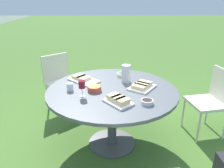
# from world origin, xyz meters

# --- Properties ---
(ground_plane) EXTENTS (40.00, 40.00, 0.00)m
(ground_plane) POSITION_xyz_m (0.00, 0.00, 0.00)
(ground_plane) COLOR #446B2B
(dining_table) EXTENTS (1.49, 1.49, 0.75)m
(dining_table) POSITION_xyz_m (0.00, 0.00, 0.65)
(dining_table) COLOR #4C4C51
(dining_table) RESTS_ON ground_plane
(chair_near_right) EXTENTS (0.50, 0.49, 0.89)m
(chair_near_right) POSITION_xyz_m (0.22, -1.30, 0.52)
(chair_near_right) COLOR beige
(chair_near_right) RESTS_ON ground_plane
(chair_far_back) EXTENTS (0.60, 0.61, 0.89)m
(chair_far_back) POSITION_xyz_m (0.98, 0.81, 0.52)
(chair_far_back) COLOR beige
(chair_far_back) RESTS_ON ground_plane
(water_pitcher) EXTENTS (0.12, 0.11, 0.22)m
(water_pitcher) POSITION_xyz_m (0.21, -0.18, 0.86)
(water_pitcher) COLOR silver
(water_pitcher) RESTS_ON dining_table
(wine_glass) EXTENTS (0.07, 0.07, 0.18)m
(wine_glass) POSITION_xyz_m (-0.19, 0.32, 0.88)
(wine_glass) COLOR silver
(wine_glass) RESTS_ON dining_table
(platter_bread_main) EXTENTS (0.34, 0.32, 0.07)m
(platter_bread_main) POSITION_xyz_m (-0.36, -0.05, 0.78)
(platter_bread_main) COLOR white
(platter_bread_main) RESTS_ON dining_table
(platter_charcuterie) EXTENTS (0.38, 0.37, 0.06)m
(platter_charcuterie) POSITION_xyz_m (0.01, -0.34, 0.78)
(platter_charcuterie) COLOR white
(platter_charcuterie) RESTS_ON dining_table
(platter_sandwich_side) EXTENTS (0.42, 0.43, 0.06)m
(platter_sandwich_side) POSITION_xyz_m (0.27, 0.36, 0.77)
(platter_sandwich_side) COLOR white
(platter_sandwich_side) RESTS_ON dining_table
(bowl_fries) EXTENTS (0.15, 0.15, 0.06)m
(bowl_fries) POSITION_xyz_m (-0.05, 0.20, 0.78)
(bowl_fries) COLOR #B74733
(bowl_fries) RESTS_ON dining_table
(bowl_salad) EXTENTS (0.14, 0.14, 0.04)m
(bowl_salad) POSITION_xyz_m (0.43, -0.14, 0.77)
(bowl_salad) COLOR beige
(bowl_salad) RESTS_ON dining_table
(bowl_olives) EXTENTS (0.12, 0.12, 0.04)m
(bowl_olives) POSITION_xyz_m (-0.38, -0.33, 0.77)
(bowl_olives) COLOR silver
(bowl_olives) RESTS_ON dining_table
(cup_water_near) EXTENTS (0.07, 0.07, 0.09)m
(cup_water_near) POSITION_xyz_m (-0.03, 0.47, 0.79)
(cup_water_near) COLOR silver
(cup_water_near) RESTS_ON dining_table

